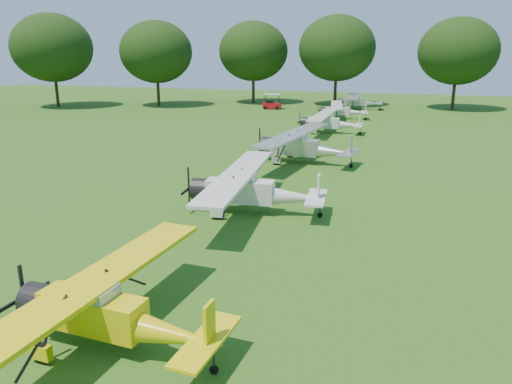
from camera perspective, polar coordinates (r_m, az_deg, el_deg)
ground at (r=21.88m, az=-7.19°, el=-5.77°), size 160.00×160.00×0.00m
tree_belt at (r=19.28m, az=2.29°, el=15.87°), size 137.36×130.27×14.52m
aircraft_2 at (r=14.63m, az=-16.68°, el=-12.78°), size 6.54×10.42×2.05m
aircraft_3 at (r=25.16m, az=-0.65°, el=0.44°), size 7.20×11.46×2.25m
aircraft_4 at (r=36.61m, az=5.30°, el=5.41°), size 7.50×11.91×2.34m
aircraft_5 at (r=50.43m, az=8.29°, el=8.01°), size 6.39×10.14×2.01m
aircraft_6 at (r=61.00m, az=9.70°, el=9.25°), size 6.01×9.53×1.87m
aircraft_7 at (r=71.30m, az=11.53°, el=10.17°), size 6.38×10.16×2.00m
golf_cart at (r=70.46m, az=1.80°, el=10.02°), size 2.54×1.70×2.06m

